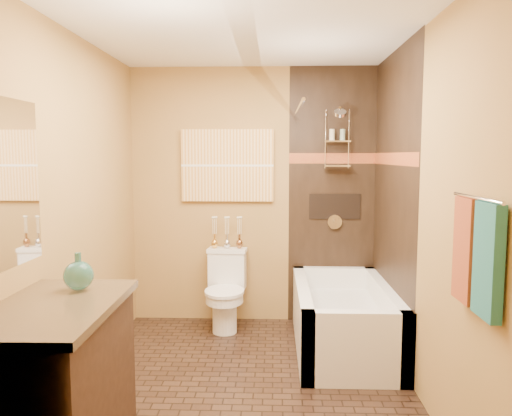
{
  "coord_description": "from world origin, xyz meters",
  "views": [
    {
      "loc": [
        0.21,
        -3.4,
        1.65
      ],
      "look_at": [
        0.07,
        0.4,
        1.25
      ],
      "focal_mm": 35.0,
      "sensor_mm": 36.0,
      "label": 1
    }
  ],
  "objects_px": {
    "toilet": "(226,290)",
    "vanity": "(52,390)",
    "bathtub": "(343,324)",
    "sunset_painting": "(227,166)"
  },
  "relations": [
    {
      "from": "toilet",
      "to": "vanity",
      "type": "bearing_deg",
      "value": -102.32
    },
    {
      "from": "bathtub",
      "to": "toilet",
      "type": "distance_m",
      "value": 1.16
    },
    {
      "from": "sunset_painting",
      "to": "toilet",
      "type": "height_order",
      "value": "sunset_painting"
    },
    {
      "from": "vanity",
      "to": "bathtub",
      "type": "bearing_deg",
      "value": 44.46
    },
    {
      "from": "toilet",
      "to": "vanity",
      "type": "distance_m",
      "value": 2.32
    },
    {
      "from": "sunset_painting",
      "to": "vanity",
      "type": "height_order",
      "value": "sunset_painting"
    },
    {
      "from": "sunset_painting",
      "to": "bathtub",
      "type": "distance_m",
      "value": 1.84
    },
    {
      "from": "sunset_painting",
      "to": "toilet",
      "type": "xyz_separation_m",
      "value": [
        0.0,
        -0.25,
        -1.17
      ]
    },
    {
      "from": "toilet",
      "to": "vanity",
      "type": "height_order",
      "value": "vanity"
    },
    {
      "from": "toilet",
      "to": "bathtub",
      "type": "bearing_deg",
      "value": -19.68
    }
  ]
}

